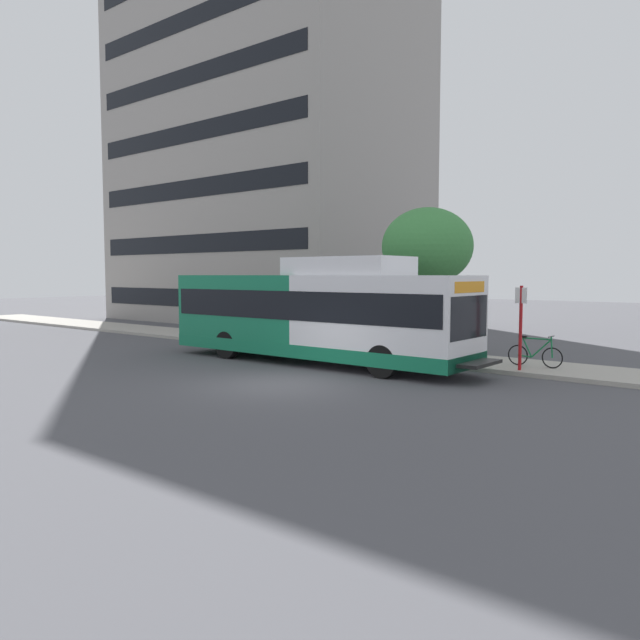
{
  "coord_description": "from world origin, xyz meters",
  "views": [
    {
      "loc": [
        -12.45,
        -11.51,
        3.08
      ],
      "look_at": [
        2.89,
        0.94,
        1.6
      ],
      "focal_mm": 34.24,
      "sensor_mm": 36.0,
      "label": 1
    }
  ],
  "objects": [
    {
      "name": "apartment_tower_backdrop",
      "position": [
        17.5,
        17.57,
        19.67
      ],
      "size": [
        12.35,
        19.48,
        39.34
      ],
      "color": "gray",
      "rests_on": "ground"
    },
    {
      "name": "ground_plane",
      "position": [
        0.0,
        8.0,
        0.0
      ],
      "size": [
        120.0,
        120.0,
        0.0
      ],
      "primitive_type": "plane",
      "color": "#4C4C51"
    },
    {
      "name": "bicycle_parked",
      "position": [
        6.84,
        -4.68,
        0.56
      ],
      "size": [
        0.52,
        1.76,
        1.02
      ],
      "color": "black",
      "rests_on": "sidewalk_curb"
    },
    {
      "name": "bus_stop_sign_pole",
      "position": [
        5.87,
        -4.56,
        1.65
      ],
      "size": [
        0.1,
        0.36,
        2.6
      ],
      "color": "red",
      "rests_on": "sidewalk_curb"
    },
    {
      "name": "lattice_comm_tower",
      "position": [
        23.5,
        36.47,
        8.46
      ],
      "size": [
        1.1,
        1.1,
        25.71
      ],
      "color": "#B7B7BC",
      "rests_on": "ground"
    },
    {
      "name": "transit_bus",
      "position": [
        3.77,
        1.86,
        1.7
      ],
      "size": [
        2.58,
        12.25,
        3.65
      ],
      "color": "white",
      "rests_on": "ground"
    },
    {
      "name": "sidewalk_curb",
      "position": [
        7.0,
        6.0,
        0.07
      ],
      "size": [
        3.0,
        56.0,
        0.14
      ],
      "primitive_type": "cube",
      "color": "#A8A399",
      "rests_on": "ground"
    },
    {
      "name": "street_tree_near_stop",
      "position": [
        8.09,
        -0.06,
        4.12
      ],
      "size": [
        3.43,
        3.43,
        5.46
      ],
      "color": "#4C3823",
      "rests_on": "sidewalk_curb"
    }
  ]
}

